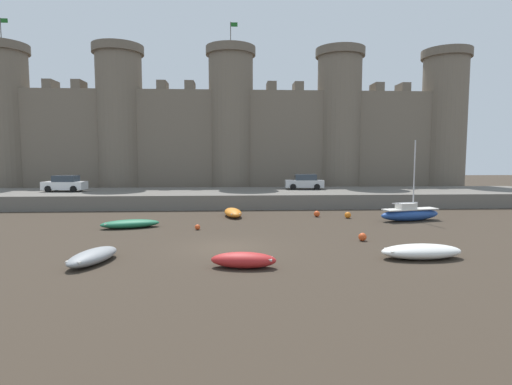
# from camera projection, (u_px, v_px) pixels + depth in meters

# --- Properties ---
(ground_plane) EXTENTS (160.00, 160.00, 0.00)m
(ground_plane) POSITION_uv_depth(u_px,v_px,m) (227.00, 248.00, 21.56)
(ground_plane) COLOR #382D23
(quay_road) EXTENTS (66.35, 10.00, 1.36)m
(quay_road) POSITION_uv_depth(u_px,v_px,m) (231.00, 197.00, 41.24)
(quay_road) COLOR #666059
(quay_road) RESTS_ON ground
(castle) EXTENTS (60.43, 6.08, 21.21)m
(castle) POSITION_uv_depth(u_px,v_px,m) (231.00, 131.00, 49.67)
(castle) COLOR #706354
(castle) RESTS_ON ground
(rowboat_midflat_centre) EXTENTS (4.01, 1.72, 0.70)m
(rowboat_midflat_centre) POSITION_uv_depth(u_px,v_px,m) (421.00, 251.00, 19.22)
(rowboat_midflat_centre) COLOR silver
(rowboat_midflat_centre) RESTS_ON ground
(rowboat_foreground_right) EXTENTS (1.83, 3.58, 0.69)m
(rowboat_foreground_right) POSITION_uv_depth(u_px,v_px,m) (233.00, 212.00, 32.53)
(rowboat_foreground_right) COLOR orange
(rowboat_foreground_right) RESTS_ON ground
(sailboat_midflat_right) EXTENTS (5.17, 2.41, 6.14)m
(sailboat_midflat_right) POSITION_uv_depth(u_px,v_px,m) (410.00, 213.00, 30.48)
(sailboat_midflat_right) COLOR #234793
(sailboat_midflat_right) RESTS_ON ground
(rowboat_foreground_left) EXTENTS (4.11, 2.32, 0.58)m
(rowboat_foreground_left) POSITION_uv_depth(u_px,v_px,m) (130.00, 224.00, 27.43)
(rowboat_foreground_left) COLOR #1E6B47
(rowboat_foreground_left) RESTS_ON ground
(rowboat_near_channel_left) EXTENTS (3.01, 1.44, 0.69)m
(rowboat_near_channel_left) POSITION_uv_depth(u_px,v_px,m) (244.00, 260.00, 17.64)
(rowboat_near_channel_left) COLOR red
(rowboat_near_channel_left) RESTS_ON ground
(rowboat_foreground_centre) EXTENTS (2.15, 3.50, 0.64)m
(rowboat_foreground_centre) POSITION_uv_depth(u_px,v_px,m) (93.00, 256.00, 18.34)
(rowboat_foreground_centre) COLOR gray
(rowboat_foreground_centre) RESTS_ON ground
(mooring_buoy_near_shore) EXTENTS (0.47, 0.47, 0.47)m
(mooring_buoy_near_shore) POSITION_uv_depth(u_px,v_px,m) (362.00, 237.00, 23.25)
(mooring_buoy_near_shore) COLOR #E04C1E
(mooring_buoy_near_shore) RESTS_ON ground
(mooring_buoy_off_centre) EXTENTS (0.36, 0.36, 0.36)m
(mooring_buoy_off_centre) POSITION_uv_depth(u_px,v_px,m) (198.00, 227.00, 26.77)
(mooring_buoy_off_centre) COLOR #E04C1E
(mooring_buoy_off_centre) RESTS_ON ground
(mooring_buoy_mid_mud) EXTENTS (0.49, 0.49, 0.49)m
(mooring_buoy_mid_mud) POSITION_uv_depth(u_px,v_px,m) (317.00, 214.00, 32.48)
(mooring_buoy_mid_mud) COLOR #E04C1E
(mooring_buoy_mid_mud) RESTS_ON ground
(mooring_buoy_near_channel) EXTENTS (0.51, 0.51, 0.51)m
(mooring_buoy_near_channel) POSITION_uv_depth(u_px,v_px,m) (348.00, 215.00, 31.73)
(mooring_buoy_near_channel) COLOR orange
(mooring_buoy_near_channel) RESTS_ON ground
(car_quay_centre_west) EXTENTS (4.19, 2.05, 1.62)m
(car_quay_centre_west) POSITION_uv_depth(u_px,v_px,m) (305.00, 182.00, 43.16)
(car_quay_centre_west) COLOR #B2B5B7
(car_quay_centre_west) RESTS_ON quay_road
(car_quay_east) EXTENTS (4.19, 2.05, 1.62)m
(car_quay_east) POSITION_uv_depth(u_px,v_px,m) (65.00, 184.00, 40.40)
(car_quay_east) COLOR silver
(car_quay_east) RESTS_ON quay_road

